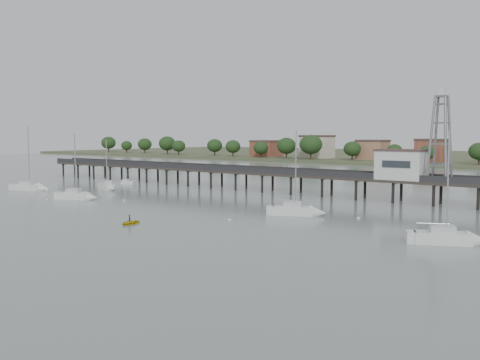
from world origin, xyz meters
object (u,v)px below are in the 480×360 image
object	(u,v)px
sailboat_d	(454,238)
pier	(282,174)
sailboat_c	(301,211)
lattice_tower	(440,139)
white_tender	(128,182)
sailboat_b	(108,187)
sailboat_f	(80,196)
sailboat_a	(34,188)
yellow_dinghy	(130,224)

from	to	relation	value
sailboat_d	pier	bearing A→B (deg)	117.51
sailboat_c	pier	bearing A→B (deg)	103.04
lattice_tower	white_tender	distance (m)	72.00
sailboat_b	sailboat_d	distance (m)	76.65
sailboat_b	pier	bearing A→B (deg)	46.07
sailboat_b	sailboat_f	world-z (taller)	sailboat_f
sailboat_f	white_tender	distance (m)	30.47
sailboat_d	sailboat_f	world-z (taller)	sailboat_d
lattice_tower	sailboat_a	world-z (taller)	lattice_tower
sailboat_c	yellow_dinghy	bearing A→B (deg)	-150.00
pier	sailboat_b	bearing A→B (deg)	-150.71
sailboat_c	sailboat_d	xyz separation A→B (m)	(23.91, -7.61, 0.00)
pier	sailboat_a	distance (m)	52.57
lattice_tower	sailboat_b	world-z (taller)	lattice_tower
sailboat_f	sailboat_b	bearing A→B (deg)	100.62
sailboat_d	sailboat_b	bearing A→B (deg)	143.66
sailboat_b	sailboat_d	size ratio (longest dim) A/B	0.86
sailboat_c	sailboat_f	bearing A→B (deg)	165.56
sailboat_f	yellow_dinghy	xyz separation A→B (m)	(27.96, -12.10, -0.65)
sailboat_b	yellow_dinghy	xyz separation A→B (m)	(37.63, -26.17, -0.65)
sailboat_b	sailboat_a	world-z (taller)	sailboat_a
lattice_tower	white_tender	xyz separation A→B (m)	(-70.88, -6.73, -10.67)
lattice_tower	sailboat_f	xyz separation A→B (m)	(-54.22, -32.25, -10.45)
pier	sailboat_b	distance (m)	37.28
white_tender	yellow_dinghy	distance (m)	58.36
white_tender	yellow_dinghy	world-z (taller)	yellow_dinghy
sailboat_c	white_tender	xyz separation A→B (m)	(-58.57, 17.11, -0.22)
lattice_tower	sailboat_d	distance (m)	35.12
pier	sailboat_b	world-z (taller)	sailboat_b
sailboat_c	sailboat_a	size ratio (longest dim) A/B	0.91
lattice_tower	sailboat_d	xyz separation A→B (m)	(11.59, -31.46, -10.46)
sailboat_d	sailboat_a	world-z (taller)	sailboat_a
sailboat_a	yellow_dinghy	xyz separation A→B (m)	(49.22, -15.73, -0.64)
lattice_tower	sailboat_a	xyz separation A→B (m)	(-75.48, -28.62, -10.46)
sailboat_c	sailboat_b	size ratio (longest dim) A/B	1.17
sailboat_c	white_tender	bearing A→B (deg)	137.93
sailboat_b	sailboat_a	bearing A→B (deg)	-121.17
sailboat_f	white_tender	world-z (taller)	sailboat_f
white_tender	yellow_dinghy	xyz separation A→B (m)	(44.62, -37.62, -0.43)
pier	sailboat_a	world-z (taller)	sailboat_a
pier	sailboat_f	xyz separation A→B (m)	(-22.72, -32.25, -3.15)
lattice_tower	sailboat_f	bearing A→B (deg)	-149.26
sailboat_a	sailboat_b	bearing A→B (deg)	23.26
lattice_tower	sailboat_d	world-z (taller)	lattice_tower
pier	sailboat_d	xyz separation A→B (m)	(43.09, -31.46, -3.15)
lattice_tower	sailboat_b	bearing A→B (deg)	-164.12
lattice_tower	yellow_dinghy	bearing A→B (deg)	-120.63
sailboat_c	yellow_dinghy	world-z (taller)	sailboat_c
yellow_dinghy	pier	bearing A→B (deg)	89.09
sailboat_d	sailboat_f	size ratio (longest dim) A/B	1.04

